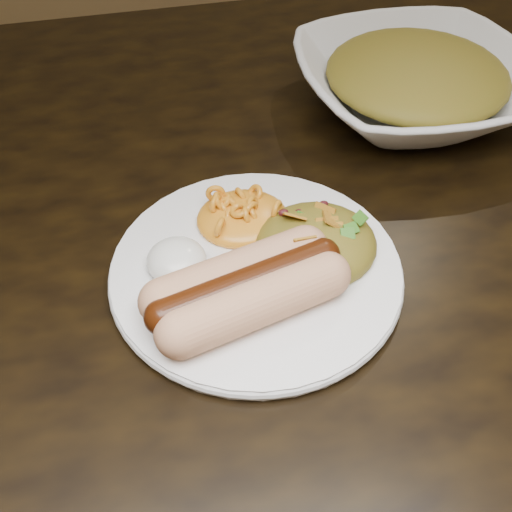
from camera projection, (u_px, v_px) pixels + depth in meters
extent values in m
cube|color=black|center=(183.00, 229.00, 0.58)|extent=(1.60, 0.90, 0.04)
cylinder|color=white|center=(256.00, 269.00, 0.51)|extent=(0.27, 0.27, 0.01)
cylinder|color=tan|center=(251.00, 304.00, 0.45)|extent=(0.13, 0.07, 0.04)
cylinder|color=tan|center=(242.00, 273.00, 0.47)|extent=(0.13, 0.07, 0.04)
cylinder|color=#431606|center=(247.00, 285.00, 0.46)|extent=(0.14, 0.06, 0.03)
ellipsoid|color=gold|center=(242.00, 208.00, 0.53)|extent=(0.09, 0.08, 0.03)
ellipsoid|color=white|center=(176.00, 255.00, 0.49)|extent=(0.07, 0.07, 0.03)
ellipsoid|color=#A35C1C|center=(317.00, 238.00, 0.51)|extent=(0.10, 0.10, 0.04)
imported|color=silver|center=(415.00, 85.00, 0.67)|extent=(0.26, 0.26, 0.06)
ellipsoid|color=#A35C1C|center=(418.00, 70.00, 0.65)|extent=(0.21, 0.21, 0.05)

